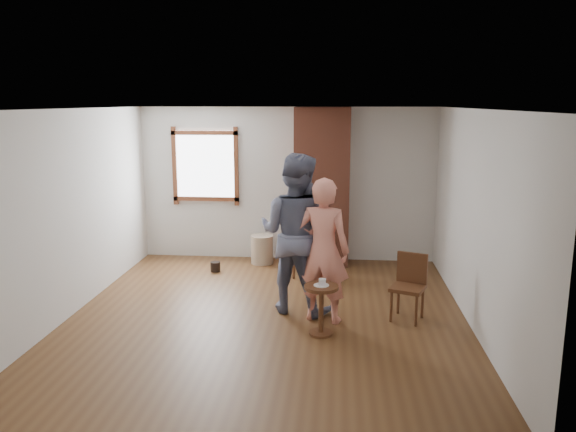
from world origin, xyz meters
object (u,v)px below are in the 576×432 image
Objects in this scene: man at (296,234)px; person_pink at (323,250)px; stoneware_crock at (262,249)px; dining_chair_left at (308,244)px; dining_chair_right at (409,283)px; side_table at (321,302)px.

man is 0.50m from person_pink.
dining_chair_left is (0.81, -0.60, 0.27)m from stoneware_crock.
dining_chair_right is 1.55m from man.
stoneware_crock is at bearing 155.58° from dining_chair_right.
stoneware_crock is 0.27× the size of person_pink.
man is at bearing -70.96° from stoneware_crock.
stoneware_crock is 2.75m from person_pink.
dining_chair_left is 1.52× the size of side_table.
dining_chair_left is 2.30m from side_table.
man reaches higher than person_pink.
dining_chair_right is at bearing -46.29° from stoneware_crock.
dining_chair_left is 1.90m from person_pink.
side_table reaches higher than stoneware_crock.
man is at bearing -27.30° from person_pink.
side_table is 1.05m from man.
dining_chair_right is at bearing 29.47° from side_table.
dining_chair_right is 1.17m from person_pink.
dining_chair_left is at bearing -74.11° from man.
person_pink is at bearing 157.41° from man.
person_pink is (0.28, -1.84, 0.39)m from dining_chair_left.
stoneware_crock is at bearing -51.47° from person_pink.
side_table is at bearing -73.56° from dining_chair_left.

